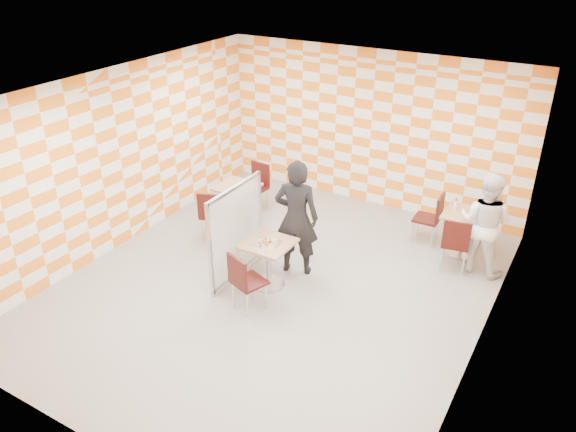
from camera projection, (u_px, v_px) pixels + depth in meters
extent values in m
plane|color=gray|center=(276.00, 286.00, 8.63)|extent=(7.00, 7.00, 0.00)
plane|color=white|center=(274.00, 93.00, 7.26)|extent=(7.00, 7.00, 0.00)
plane|color=white|center=(371.00, 130.00, 10.63)|extent=(6.00, 0.00, 6.00)
plane|color=white|center=(121.00, 159.00, 9.29)|extent=(0.00, 7.00, 7.00)
plane|color=white|center=(492.00, 253.00, 6.60)|extent=(0.00, 7.00, 7.00)
cube|color=tan|center=(268.00, 244.00, 8.33)|extent=(0.70, 0.70, 0.04)
cylinder|color=#A5A5AA|center=(268.00, 264.00, 8.50)|extent=(0.08, 0.08, 0.70)
cylinder|color=#A5A5AA|center=(269.00, 284.00, 8.66)|extent=(0.50, 0.50, 0.03)
cube|color=tan|center=(466.00, 215.00, 9.17)|extent=(0.70, 0.70, 0.04)
cylinder|color=#A5A5AA|center=(463.00, 234.00, 9.34)|extent=(0.08, 0.08, 0.70)
cylinder|color=#A5A5AA|center=(460.00, 252.00, 9.50)|extent=(0.50, 0.50, 0.03)
cube|color=tan|center=(237.00, 187.00, 10.15)|extent=(0.70, 0.70, 0.04)
cylinder|color=#A5A5AA|center=(238.00, 205.00, 10.32)|extent=(0.08, 0.08, 0.70)
cylinder|color=#A5A5AA|center=(239.00, 222.00, 10.48)|extent=(0.50, 0.50, 0.03)
cube|color=#350C0A|center=(249.00, 282.00, 7.94)|extent=(0.54, 0.54, 0.04)
cube|color=#350C0A|center=(237.00, 272.00, 7.71)|extent=(0.41, 0.18, 0.45)
cylinder|color=silver|center=(266.00, 296.00, 8.03)|extent=(0.03, 0.03, 0.43)
cylinder|color=silver|center=(252.00, 286.00, 8.26)|extent=(0.03, 0.03, 0.43)
cylinder|color=silver|center=(247.00, 305.00, 7.83)|extent=(0.03, 0.03, 0.43)
cylinder|color=silver|center=(233.00, 295.00, 8.06)|extent=(0.03, 0.03, 0.43)
cube|color=#350C0A|center=(456.00, 243.00, 8.90)|extent=(0.49, 0.49, 0.04)
cube|color=#350C0A|center=(457.00, 235.00, 8.62)|extent=(0.42, 0.11, 0.45)
cylinder|color=silver|center=(465.00, 253.00, 9.10)|extent=(0.03, 0.03, 0.43)
cylinder|color=silver|center=(444.00, 249.00, 9.21)|extent=(0.03, 0.03, 0.43)
cylinder|color=silver|center=(464.00, 263.00, 8.82)|extent=(0.03, 0.03, 0.43)
cylinder|color=silver|center=(441.00, 259.00, 8.92)|extent=(0.03, 0.03, 0.43)
cube|color=#350C0A|center=(427.00, 219.00, 9.65)|extent=(0.44, 0.44, 0.04)
cube|color=#350C0A|center=(440.00, 208.00, 9.45)|extent=(0.06, 0.42, 0.45)
cylinder|color=silver|center=(418.00, 224.00, 9.96)|extent=(0.03, 0.03, 0.43)
cylinder|color=silver|center=(413.00, 233.00, 9.69)|extent=(0.03, 0.03, 0.43)
cylinder|color=silver|center=(437.00, 229.00, 9.82)|extent=(0.03, 0.03, 0.43)
cylinder|color=silver|center=(432.00, 237.00, 9.55)|extent=(0.03, 0.03, 0.43)
cube|color=#350C0A|center=(214.00, 214.00, 9.80)|extent=(0.54, 0.54, 0.04)
cube|color=#350C0A|center=(209.00, 206.00, 9.51)|extent=(0.41, 0.19, 0.45)
cylinder|color=silver|center=(226.00, 222.00, 10.03)|extent=(0.03, 0.03, 0.43)
cylinder|color=silver|center=(208.00, 221.00, 10.08)|extent=(0.03, 0.03, 0.43)
cylinder|color=silver|center=(221.00, 231.00, 9.73)|extent=(0.03, 0.03, 0.43)
cylinder|color=silver|center=(202.00, 230.00, 9.78)|extent=(0.03, 0.03, 0.43)
cube|color=#350C0A|center=(254.00, 189.00, 10.75)|extent=(0.45, 0.45, 0.04)
cube|color=#350C0A|center=(261.00, 174.00, 10.78)|extent=(0.42, 0.08, 0.45)
cylinder|color=silver|center=(242.00, 201.00, 10.82)|extent=(0.03, 0.03, 0.43)
cylinder|color=silver|center=(256.00, 205.00, 10.64)|extent=(0.03, 0.03, 0.43)
cylinder|color=silver|center=(253.00, 195.00, 11.06)|extent=(0.03, 0.03, 0.43)
cylinder|color=silver|center=(267.00, 199.00, 10.89)|extent=(0.03, 0.03, 0.43)
cube|color=white|center=(236.00, 231.00, 8.53)|extent=(0.02, 1.30, 1.40)
cube|color=#B2B2B7|center=(234.00, 188.00, 8.20)|extent=(0.05, 1.30, 0.05)
cube|color=#B2B2B7|center=(238.00, 271.00, 8.86)|extent=(0.05, 1.30, 0.05)
cube|color=#B2B2B7|center=(210.00, 250.00, 8.03)|extent=(0.05, 0.05, 1.50)
cylinder|color=#B2B2B7|center=(213.00, 294.00, 8.39)|extent=(0.08, 0.08, 0.05)
cube|color=#B2B2B7|center=(259.00, 214.00, 9.03)|extent=(0.05, 0.05, 1.50)
cylinder|color=#B2B2B7|center=(260.00, 255.00, 9.39)|extent=(0.08, 0.08, 0.05)
imported|color=black|center=(296.00, 218.00, 8.61)|extent=(0.79, 0.64, 1.89)
imported|color=white|center=(485.00, 223.00, 8.68)|extent=(0.90, 0.75, 1.68)
cube|color=silver|center=(267.00, 243.00, 8.31)|extent=(0.38, 0.34, 0.01)
cone|color=tan|center=(267.00, 242.00, 8.30)|extent=(0.40, 0.40, 0.02)
cone|color=#F2D88C|center=(268.00, 241.00, 8.31)|extent=(0.33, 0.33, 0.01)
cylinder|color=maroon|center=(260.00, 243.00, 8.24)|extent=(0.04, 0.04, 0.01)
cylinder|color=maroon|center=(267.00, 244.00, 8.20)|extent=(0.04, 0.04, 0.01)
cylinder|color=maroon|center=(267.00, 241.00, 8.28)|extent=(0.04, 0.04, 0.01)
cylinder|color=maroon|center=(266.00, 239.00, 8.34)|extent=(0.04, 0.04, 0.01)
cylinder|color=maroon|center=(271.00, 242.00, 8.27)|extent=(0.04, 0.04, 0.01)
torus|color=black|center=(269.00, 242.00, 8.25)|extent=(0.03, 0.03, 0.01)
torus|color=black|center=(264.00, 242.00, 8.25)|extent=(0.03, 0.03, 0.01)
torus|color=black|center=(270.00, 240.00, 8.31)|extent=(0.03, 0.03, 0.01)
torus|color=black|center=(263.00, 240.00, 8.31)|extent=(0.03, 0.03, 0.01)
cylinder|color=white|center=(456.00, 205.00, 9.26)|extent=(0.06, 0.06, 0.16)
cylinder|color=red|center=(456.00, 200.00, 9.21)|extent=(0.04, 0.04, 0.04)
cylinder|color=black|center=(476.00, 209.00, 9.10)|extent=(0.07, 0.07, 0.20)
cylinder|color=red|center=(477.00, 202.00, 9.04)|extent=(0.03, 0.03, 0.03)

